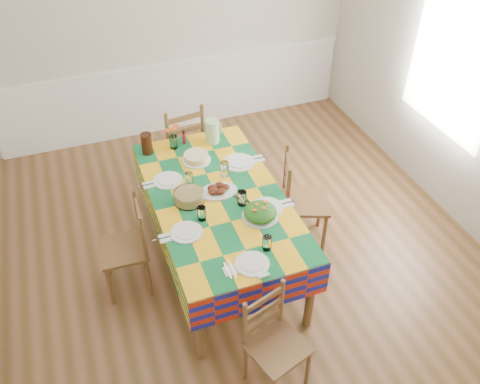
% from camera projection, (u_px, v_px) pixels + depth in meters
% --- Properties ---
extents(room, '(4.58, 5.08, 2.78)m').
position_uv_depth(room, '(245.00, 137.00, 4.11)').
color(room, brown).
rests_on(room, ground).
extents(wainscot, '(4.41, 0.06, 0.92)m').
position_uv_depth(wainscot, '(176.00, 93.00, 6.46)').
color(wainscot, white).
rests_on(wainscot, room).
extents(window_right, '(0.00, 1.40, 1.40)m').
position_uv_depth(window_right, '(453.00, 63.00, 4.83)').
color(window_right, white).
rests_on(window_right, room).
extents(dining_table, '(1.11, 2.06, 0.80)m').
position_uv_depth(dining_table, '(218.00, 204.00, 4.44)').
color(dining_table, brown).
rests_on(dining_table, room).
extents(setting_near_head, '(0.42, 0.28, 0.13)m').
position_uv_depth(setting_near_head, '(257.00, 256.00, 3.80)').
color(setting_near_head, white).
rests_on(setting_near_head, dining_table).
extents(setting_left_near, '(0.47, 0.28, 0.13)m').
position_uv_depth(setting_left_near, '(191.00, 225.00, 4.06)').
color(setting_left_near, white).
rests_on(setting_left_near, dining_table).
extents(setting_left_far, '(0.48, 0.29, 0.13)m').
position_uv_depth(setting_left_far, '(175.00, 180.00, 4.52)').
color(setting_left_far, white).
rests_on(setting_left_far, dining_table).
extents(setting_right_near, '(0.52, 0.30, 0.13)m').
position_uv_depth(setting_right_near, '(258.00, 204.00, 4.26)').
color(setting_right_near, white).
rests_on(setting_right_near, dining_table).
extents(setting_right_far, '(0.56, 0.32, 0.14)m').
position_uv_depth(setting_right_far, '(234.00, 165.00, 4.69)').
color(setting_right_far, white).
rests_on(setting_right_far, dining_table).
extents(meat_platter, '(0.33, 0.24, 0.06)m').
position_uv_depth(meat_platter, '(218.00, 190.00, 4.41)').
color(meat_platter, white).
rests_on(meat_platter, dining_table).
extents(salad_platter, '(0.30, 0.30, 0.13)m').
position_uv_depth(salad_platter, '(260.00, 212.00, 4.15)').
color(salad_platter, white).
rests_on(salad_platter, dining_table).
extents(pasta_bowl, '(0.26, 0.26, 0.09)m').
position_uv_depth(pasta_bowl, '(189.00, 197.00, 4.30)').
color(pasta_bowl, white).
rests_on(pasta_bowl, dining_table).
extents(cake, '(0.27, 0.27, 0.08)m').
position_uv_depth(cake, '(196.00, 158.00, 4.77)').
color(cake, white).
rests_on(cake, dining_table).
extents(serving_utensils, '(0.13, 0.29, 0.01)m').
position_uv_depth(serving_utensils, '(244.00, 201.00, 4.33)').
color(serving_utensils, black).
rests_on(serving_utensils, dining_table).
extents(flower_vase, '(0.16, 0.13, 0.25)m').
position_uv_depth(flower_vase, '(173.00, 139.00, 4.89)').
color(flower_vase, white).
rests_on(flower_vase, dining_table).
extents(hot_sauce, '(0.03, 0.03, 0.14)m').
position_uv_depth(hot_sauce, '(184.00, 137.00, 4.98)').
color(hot_sauce, red).
rests_on(hot_sauce, dining_table).
extents(green_pitcher, '(0.14, 0.14, 0.24)m').
position_uv_depth(green_pitcher, '(212.00, 131.00, 4.97)').
color(green_pitcher, '#ACD294').
rests_on(green_pitcher, dining_table).
extents(tea_pitcher, '(0.11, 0.11, 0.21)m').
position_uv_depth(tea_pitcher, '(147.00, 144.00, 4.82)').
color(tea_pitcher, black).
rests_on(tea_pitcher, dining_table).
extents(name_card, '(0.09, 0.03, 0.02)m').
position_uv_depth(name_card, '(263.00, 276.00, 3.67)').
color(name_card, white).
rests_on(name_card, dining_table).
extents(chair_near, '(0.49, 0.48, 0.89)m').
position_uv_depth(chair_near, '(274.00, 344.00, 3.66)').
color(chair_near, brown).
rests_on(chair_near, room).
extents(chair_far, '(0.50, 0.49, 1.02)m').
position_uv_depth(chair_far, '(182.00, 145.00, 5.52)').
color(chair_far, brown).
rests_on(chair_far, room).
extents(chair_left, '(0.41, 0.43, 0.93)m').
position_uv_depth(chair_left, '(128.00, 248.00, 4.38)').
color(chair_left, brown).
rests_on(chair_left, room).
extents(chair_right, '(0.56, 0.57, 1.01)m').
position_uv_depth(chair_right, '(301.00, 201.00, 4.81)').
color(chair_right, brown).
rests_on(chair_right, room).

